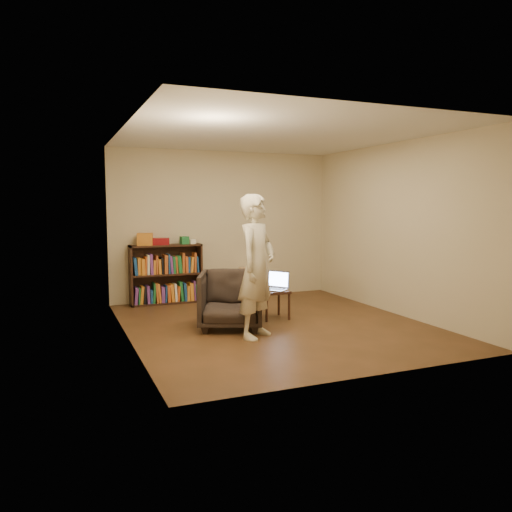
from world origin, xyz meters
name	(u,v)px	position (x,y,z in m)	size (l,w,h in m)	color
floor	(276,325)	(0.00, 0.00, 0.00)	(4.50, 4.50, 0.00)	#3F2914
ceiling	(276,135)	(0.00, 0.00, 2.60)	(4.50, 4.50, 0.00)	silver
wall_back	(223,225)	(0.00, 2.25, 1.30)	(4.00, 4.00, 0.00)	beige
wall_left	(126,235)	(-2.00, 0.00, 1.30)	(4.50, 4.50, 0.00)	beige
wall_right	(396,229)	(2.00, 0.00, 1.30)	(4.50, 4.50, 0.00)	beige
bookshelf	(166,278)	(-1.08, 2.09, 0.44)	(1.20, 0.30, 1.00)	black
box_yellow	(145,239)	(-1.43, 2.05, 1.10)	(0.25, 0.18, 0.20)	orange
red_cloth	(159,242)	(-1.18, 2.09, 1.05)	(0.32, 0.23, 0.11)	maroon
box_green	(184,240)	(-0.76, 2.07, 1.06)	(0.13, 0.13, 0.13)	#1E7134
box_white	(193,242)	(-0.61, 2.08, 1.04)	(0.09, 0.09, 0.07)	white
stool	(252,274)	(0.46, 2.03, 0.43)	(0.37, 0.37, 0.53)	tan
armchair	(231,300)	(-0.63, 0.07, 0.39)	(0.83, 0.86, 0.78)	black
side_table	(273,295)	(0.13, 0.38, 0.35)	(0.41, 0.41, 0.42)	black
laptop	(276,285)	(0.19, 0.41, 0.48)	(0.43, 0.45, 0.27)	silver
person	(257,267)	(-0.49, -0.49, 0.90)	(0.66, 0.43, 1.80)	beige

